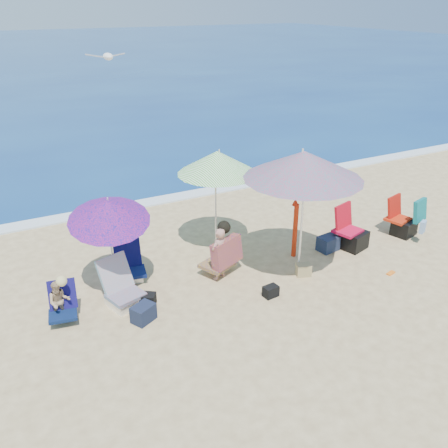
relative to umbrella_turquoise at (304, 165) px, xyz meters
name	(u,v)px	position (x,y,z in m)	size (l,w,h in m)	color
ground	(266,300)	(-1.02, -0.55, -2.12)	(120.00, 120.00, 0.00)	#D8BC84
sea	(6,56)	(-1.02, 44.45, -2.17)	(120.00, 80.00, 0.12)	navy
foam	(161,200)	(-1.02, 4.55, -2.10)	(120.00, 0.50, 0.04)	white
umbrella_turquoise	(304,165)	(0.00, 0.00, 0.00)	(2.45, 2.45, 2.41)	white
umbrella_striped	(217,162)	(-0.86, 1.61, -0.28)	(1.87, 1.87, 2.11)	white
umbrella_blue	(108,211)	(-3.21, 0.95, -0.58)	(1.61, 1.66, 1.89)	silver
furled_umbrella	(295,225)	(0.31, 0.55, -1.44)	(0.15, 0.14, 1.25)	red
chair_navy	(129,269)	(-2.89, 1.26, -1.94)	(0.65, 0.76, 0.71)	#0C1846
chair_rainbow	(124,292)	(-3.21, 0.51, -1.91)	(0.76, 0.84, 0.79)	#BF5443
camp_chair_left	(351,236)	(1.58, 0.30, -1.85)	(0.74, 0.68, 0.91)	red
camp_chair_right	(405,222)	(3.01, 0.21, -1.80)	(0.75, 0.94, 0.89)	red
person_center	(222,252)	(-1.32, 0.53, -1.63)	(0.88, 0.69, 1.03)	tan
person_left	(60,301)	(-4.24, 0.49, -1.76)	(0.55, 0.61, 0.80)	tan
bag_navy_a	(143,313)	(-3.09, -0.13, -1.98)	(0.45, 0.40, 0.28)	#171F34
bag_black_a	(147,300)	(-2.89, 0.26, -2.02)	(0.36, 0.34, 0.21)	black
bag_tan	(303,270)	(0.04, -0.16, -2.01)	(0.32, 0.27, 0.23)	tan
bag_navy_b	(328,243)	(1.09, 0.42, -1.97)	(0.45, 0.36, 0.31)	#1C253D
bag_black_b	(271,291)	(-0.89, -0.48, -2.03)	(0.28, 0.21, 0.20)	black
orange_item	(391,273)	(1.55, -0.89, -2.11)	(0.21, 0.13, 0.03)	orange
seagull	(108,56)	(-2.72, 1.95, 1.73)	(0.65, 0.33, 0.12)	white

